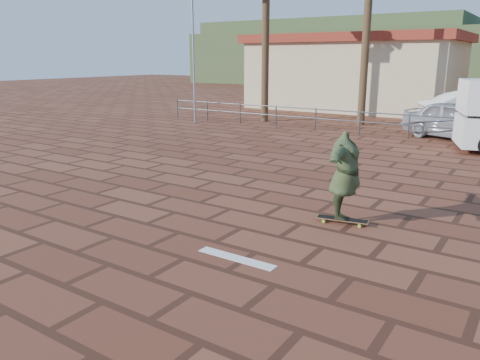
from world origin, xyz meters
name	(u,v)px	position (x,y,z in m)	size (l,w,h in m)	color
ground	(241,228)	(0.00, 0.00, 0.00)	(120.00, 120.00, 0.00)	brown
paint_stripe	(236,258)	(0.70, -1.20, 0.00)	(1.40, 0.22, 0.01)	white
guardrail	(409,122)	(0.00, 12.00, 0.68)	(24.06, 0.06, 1.00)	#47494F
flagpole	(195,24)	(-9.87, 11.00, 4.64)	(1.30, 0.10, 8.00)	gray
building_west	(355,72)	(-6.00, 22.00, 2.28)	(12.60, 7.60, 4.50)	beige
hill_back	(331,51)	(-22.00, 56.00, 4.00)	(35.00, 14.00, 8.00)	#384C28
longboard	(342,220)	(1.50, 1.30, 0.08)	(1.02, 0.40, 0.10)	olive
skateboarder	(345,176)	(1.50, 1.30, 0.96)	(2.12, 0.58, 1.72)	#364424
car_silver	(459,121)	(1.64, 13.00, 0.74)	(1.76, 4.37, 1.49)	#A3A4AA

